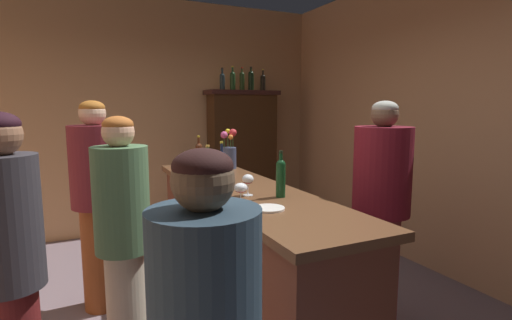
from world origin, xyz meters
TOP-DOWN VIEW (x-y plane):
  - wall_back at (0.00, 2.90)m, footprint 4.97×0.12m
  - wall_right at (2.48, 0.00)m, footprint 0.12×5.79m
  - bar_counter at (0.37, 0.31)m, footprint 0.66×2.65m
  - display_cabinet at (1.35, 2.61)m, footprint 1.00×0.39m
  - wine_bottle_rose at (0.14, 0.44)m, footprint 0.06×0.06m
  - wine_bottle_syrah at (0.27, 1.10)m, footprint 0.06×0.06m
  - wine_bottle_riesling at (0.28, 0.51)m, footprint 0.06×0.06m
  - wine_bottle_chardonnay at (0.46, -0.10)m, footprint 0.06×0.06m
  - wine_glass_front at (0.14, -0.20)m, footprint 0.08×0.08m
  - wine_glass_mid at (0.29, 0.03)m, footprint 0.08×0.08m
  - flower_arrangement at (0.59, 1.17)m, footprint 0.17×0.16m
  - cheese_plate at (0.25, -0.35)m, footprint 0.19×0.19m
  - display_bottle_left at (1.07, 2.61)m, footprint 0.07×0.07m
  - display_bottle_midleft at (1.21, 2.61)m, footprint 0.07×0.07m
  - display_bottle_center at (1.35, 2.61)m, footprint 0.07×0.07m
  - display_bottle_midright at (1.49, 2.61)m, footprint 0.08×0.08m
  - display_bottle_right at (1.67, 2.61)m, footprint 0.07×0.07m
  - patron_by_cabinet at (-1.05, -0.28)m, footprint 0.30×0.30m
  - patron_near_entrance at (-0.62, 0.93)m, footprint 0.38×0.38m
  - patron_in_navy at (-0.53, -0.06)m, footprint 0.31×0.31m
  - bartender at (1.18, -0.27)m, footprint 0.40×0.40m

SIDE VIEW (x-z plane):
  - bar_counter at x=0.37m, z-range 0.00..1.03m
  - patron_in_navy at x=-0.53m, z-range 0.08..1.66m
  - patron_by_cabinet at x=-1.05m, z-range 0.10..1.70m
  - bartender at x=1.18m, z-range 0.07..1.74m
  - patron_near_entrance at x=-0.62m, z-range 0.08..1.75m
  - display_cabinet at x=1.35m, z-range 0.04..1.88m
  - cheese_plate at x=0.25m, z-range 1.03..1.04m
  - wine_glass_front at x=0.14m, z-range 1.06..1.20m
  - wine_glass_mid at x=0.29m, z-range 1.06..1.21m
  - wine_bottle_chardonnay at x=0.46m, z-range 1.02..1.32m
  - wine_bottle_riesling at x=0.28m, z-range 1.01..1.34m
  - wine_bottle_rose at x=0.14m, z-range 1.02..1.33m
  - flower_arrangement at x=0.59m, z-range 0.98..1.37m
  - wine_bottle_syrah at x=0.27m, z-range 1.01..1.35m
  - wall_back at x=0.00m, z-range 0.00..3.00m
  - wall_right at x=2.48m, z-range 0.00..3.00m
  - display_bottle_left at x=1.07m, z-range 1.83..2.12m
  - display_bottle_right at x=1.67m, z-range 1.82..2.12m
  - display_bottle_center at x=1.35m, z-range 1.83..2.14m
  - display_bottle_midleft at x=1.21m, z-range 1.83..2.14m
  - display_bottle_midright at x=1.49m, z-range 1.83..2.16m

